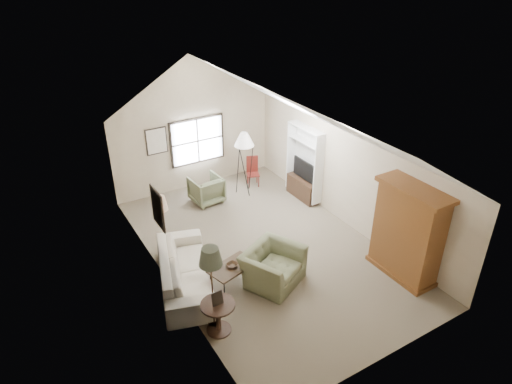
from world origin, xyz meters
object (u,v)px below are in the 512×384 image
armchair_far (206,189)px  side_chair (253,172)px  sofa (185,270)px  armchair_near (273,266)px  armoire (408,232)px  side_table (218,317)px  coffee_table (233,276)px

armchair_far → side_chair: side_chair is taller
sofa → armchair_near: bearing=-101.0°
armchair_far → side_chair: bearing=-178.4°
armchair_near → armoire: bearing=-50.5°
side_chair → armchair_far: bearing=-153.3°
armoire → side_table: size_ratio=3.28×
armoire → sofa: bearing=153.9°
sofa → armchair_far: (2.00, 3.10, -0.00)m
armoire → coffee_table: (-3.51, 1.58, -0.84)m
armchair_near → side_table: 1.83m
armoire → armchair_far: armoire is taller
armchair_near → armchair_far: size_ratio=1.46×
sofa → armchair_far: bearing=-15.9°
sofa → armoire: bearing=-99.2°
armchair_far → side_chair: 1.68m
armoire → sofa: size_ratio=0.82×
sofa → side_chair: (3.67, 3.27, 0.07)m
armoire → armchair_near: (-2.68, 1.25, -0.69)m
armoire → coffee_table: size_ratio=2.14×
armoire → side_table: (-4.38, 0.55, -0.77)m
coffee_table → side_table: bearing=-130.0°
armchair_far → coffee_table: 3.84m
armchair_far → sofa: bearing=52.8°
sofa → armchair_near: (1.70, -0.90, 0.02)m
armoire → armchair_near: bearing=155.0°
sofa → coffee_table: bearing=-106.2°
armchair_near → coffee_table: size_ratio=1.21×
armchair_far → side_chair: size_ratio=0.92×
sofa → side_chair: 4.92m
armoire → armchair_far: 5.81m
armoire → sofa: armoire is taller
sofa → armchair_far: size_ratio=3.12×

